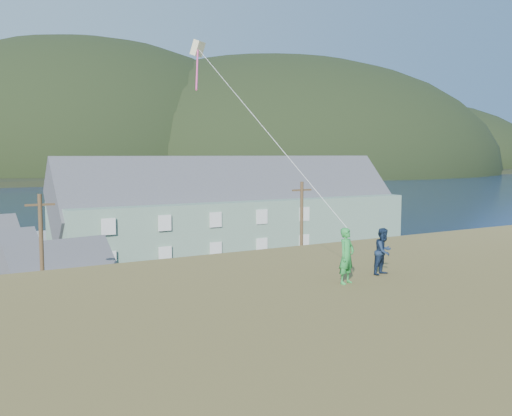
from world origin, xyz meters
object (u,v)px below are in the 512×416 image
at_px(lodge, 236,211).
at_px(kite_flyer_navy, 383,251).
at_px(kite_flyer_green, 347,256).
at_px(shed_white, 61,278).

relative_size(lodge, kite_flyer_navy, 25.26).
height_order(kite_flyer_green, kite_flyer_navy, kite_flyer_green).
relative_size(lodge, kite_flyer_green, 22.69).
bearing_deg(lodge, kite_flyer_navy, -111.13).
xyz_separation_m(kite_flyer_green, kite_flyer_navy, (1.80, 0.40, -0.08)).
height_order(lodge, shed_white, lodge).
xyz_separation_m(lodge, shed_white, (-20.17, -11.55, -2.71)).
distance_m(kite_flyer_green, kite_flyer_navy, 1.85).
distance_m(shed_white, kite_flyer_navy, 28.62).
xyz_separation_m(lodge, kite_flyer_navy, (-15.79, -39.26, 2.94)).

